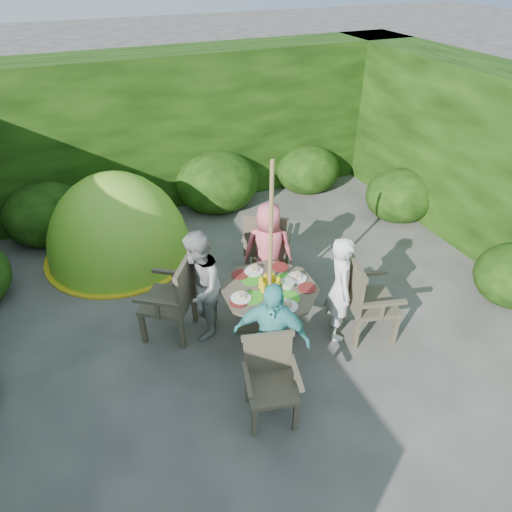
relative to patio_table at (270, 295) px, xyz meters
name	(u,v)px	position (x,y,z in m)	size (l,w,h in m)	color
ground	(261,333)	(-0.11, 0.01, -0.56)	(60.00, 60.00, 0.00)	#413F3A
hedge_enclosure	(220,193)	(-0.11, 1.34, 0.69)	(9.00, 9.00, 2.50)	black
patio_table	(270,295)	(0.00, 0.00, 0.00)	(1.49, 1.49, 0.79)	#403829
parasol_pole	(270,256)	(0.00, 0.00, 0.54)	(0.04, 0.04, 2.20)	olive
garden_chair_right	(365,298)	(1.00, -0.44, -0.02)	(0.66, 0.71, 1.00)	#403829
garden_chair_left	(174,297)	(-1.02, 0.41, -0.02)	(0.78, 0.80, 1.01)	#403829
garden_chair_back	(267,244)	(0.41, 1.01, -0.01)	(0.81, 0.79, 1.02)	#403829
garden_chair_front	(270,377)	(-0.45, -1.01, -0.10)	(0.60, 0.56, 0.85)	#403829
child_right	(340,288)	(0.73, -0.31, 0.10)	(0.48, 0.32, 1.32)	white
child_left	(199,286)	(-0.74, 0.31, 0.13)	(0.66, 0.52, 1.37)	#A1A19C
child_back	(268,250)	(0.31, 0.74, 0.09)	(0.64, 0.41, 1.30)	#F06371
child_front	(271,338)	(-0.32, -0.74, 0.11)	(0.78, 0.33, 1.33)	#51BEB7
dome_tent	(122,254)	(-1.37, 2.39, -0.56)	(2.24, 2.24, 2.53)	#74D729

